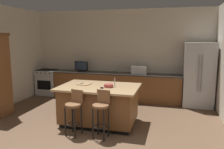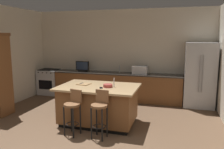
# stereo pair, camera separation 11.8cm
# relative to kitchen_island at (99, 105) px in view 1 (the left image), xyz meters

# --- Properties ---
(wall_back) EXTENTS (6.58, 0.12, 3.00)m
(wall_back) POSITION_rel_kitchen_island_xyz_m (-0.09, 2.61, 1.02)
(wall_back) COLOR beige
(wall_back) RESTS_ON ground_plane
(counter_back) EXTENTS (4.31, 0.62, 0.90)m
(counter_back) POSITION_rel_kitchen_island_xyz_m (-0.15, 2.23, -0.03)
(counter_back) COLOR brown
(counter_back) RESTS_ON ground_plane
(kitchen_island) EXTENTS (1.88, 1.26, 0.93)m
(kitchen_island) POSITION_rel_kitchen_island_xyz_m (0.00, 0.00, 0.00)
(kitchen_island) COLOR black
(kitchen_island) RESTS_ON ground_plane
(refrigerator) EXTENTS (0.88, 0.78, 1.93)m
(refrigerator) POSITION_rel_kitchen_island_xyz_m (2.45, 2.16, 0.49)
(refrigerator) COLOR #B7BABF
(refrigerator) RESTS_ON ground_plane
(range_oven) EXTENTS (0.75, 0.63, 0.92)m
(range_oven) POSITION_rel_kitchen_island_xyz_m (-2.69, 2.23, -0.02)
(range_oven) COLOR #B7BABF
(range_oven) RESTS_ON ground_plane
(microwave) EXTENTS (0.48, 0.36, 0.27)m
(microwave) POSITION_rel_kitchen_island_xyz_m (0.64, 2.23, 0.56)
(microwave) COLOR #B7BABF
(microwave) RESTS_ON counter_back
(tv_monitor) EXTENTS (0.47, 0.16, 0.36)m
(tv_monitor) POSITION_rel_kitchen_island_xyz_m (-1.36, 2.17, 0.59)
(tv_monitor) COLOR black
(tv_monitor) RESTS_ON counter_back
(sink_faucet_back) EXTENTS (0.02, 0.02, 0.24)m
(sink_faucet_back) POSITION_rel_kitchen_island_xyz_m (-0.07, 2.33, 0.54)
(sink_faucet_back) COLOR #B2B2B7
(sink_faucet_back) RESTS_ON counter_back
(sink_faucet_island) EXTENTS (0.02, 0.02, 0.22)m
(sink_faucet_island) POSITION_rel_kitchen_island_xyz_m (0.39, 0.00, 0.57)
(sink_faucet_island) COLOR #B2B2B7
(sink_faucet_island) RESTS_ON kitchen_island
(bar_stool_left) EXTENTS (0.35, 0.37, 0.98)m
(bar_stool_left) POSITION_rel_kitchen_island_xyz_m (-0.31, -0.75, 0.11)
(bar_stool_left) COLOR brown
(bar_stool_left) RESTS_ON ground_plane
(bar_stool_right) EXTENTS (0.34, 0.35, 1.01)m
(bar_stool_right) POSITION_rel_kitchen_island_xyz_m (0.29, -0.74, 0.13)
(bar_stool_right) COLOR brown
(bar_stool_right) RESTS_ON ground_plane
(fruit_bowl) EXTENTS (0.22, 0.22, 0.07)m
(fruit_bowl) POSITION_rel_kitchen_island_xyz_m (0.25, -0.05, 0.49)
(fruit_bowl) COLOR #993833
(fruit_bowl) RESTS_ON kitchen_island
(cell_phone) EXTENTS (0.11, 0.16, 0.01)m
(cell_phone) POSITION_rel_kitchen_island_xyz_m (0.13, -0.17, 0.46)
(cell_phone) COLOR black
(cell_phone) RESTS_ON kitchen_island
(tv_remote) EXTENTS (0.07, 0.17, 0.02)m
(tv_remote) POSITION_rel_kitchen_island_xyz_m (-0.48, 0.11, 0.47)
(tv_remote) COLOR black
(tv_remote) RESTS_ON kitchen_island
(cutting_board) EXTENTS (0.34, 0.32, 0.02)m
(cutting_board) POSITION_rel_kitchen_island_xyz_m (-0.42, 0.09, 0.47)
(cutting_board) COLOR #A87F51
(cutting_board) RESTS_ON kitchen_island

